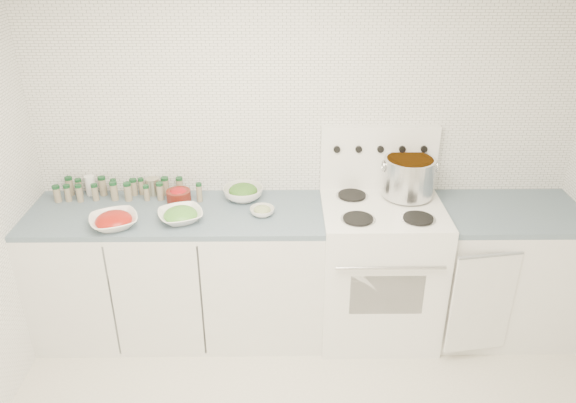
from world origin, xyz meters
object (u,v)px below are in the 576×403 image
(bowl_snowpea, at_px, (181,215))
(stove, at_px, (378,265))
(stock_pot, at_px, (409,175))
(bowl_tomato, at_px, (114,221))

(bowl_snowpea, bearing_deg, stove, 5.12)
(stove, relative_size, stock_pot, 3.93)
(stock_pot, relative_size, bowl_snowpea, 1.02)
(stove, xyz_separation_m, bowl_snowpea, (-1.25, -0.11, 0.44))
(stove, xyz_separation_m, stock_pot, (0.17, 0.14, 0.58))
(stove, bearing_deg, stock_pot, 39.74)
(bowl_tomato, xyz_separation_m, bowl_snowpea, (0.38, 0.07, -0.00))
(stove, height_order, bowl_snowpea, stove)
(bowl_tomato, bearing_deg, stove, 6.35)
(stove, bearing_deg, bowl_snowpea, -174.88)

